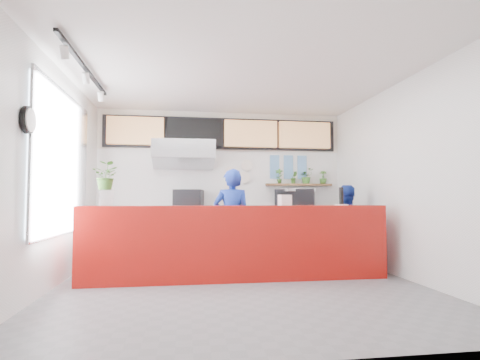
# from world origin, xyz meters

# --- Properties ---
(floor) EXTENTS (5.00, 5.00, 0.00)m
(floor) POSITION_xyz_m (0.00, 0.00, 0.00)
(floor) COLOR slate
(floor) RESTS_ON ground
(ceiling) EXTENTS (5.00, 5.00, 0.00)m
(ceiling) POSITION_xyz_m (0.00, 0.00, 3.00)
(ceiling) COLOR silver
(wall_back) EXTENTS (5.00, 0.00, 5.00)m
(wall_back) POSITION_xyz_m (0.00, 2.50, 1.50)
(wall_back) COLOR white
(wall_back) RESTS_ON ground
(wall_left) EXTENTS (0.00, 5.00, 5.00)m
(wall_left) POSITION_xyz_m (-2.50, 0.00, 1.50)
(wall_left) COLOR white
(wall_left) RESTS_ON ground
(wall_right) EXTENTS (0.00, 5.00, 5.00)m
(wall_right) POSITION_xyz_m (2.50, 0.00, 1.50)
(wall_right) COLOR white
(wall_right) RESTS_ON ground
(service_counter) EXTENTS (4.50, 0.60, 1.10)m
(service_counter) POSITION_xyz_m (0.00, 0.40, 0.55)
(service_counter) COLOR #9F100B
(service_counter) RESTS_ON ground
(cream_band) EXTENTS (5.00, 0.02, 0.80)m
(cream_band) POSITION_xyz_m (0.00, 2.49, 2.60)
(cream_band) COLOR beige
(cream_band) RESTS_ON wall_back
(prep_bench) EXTENTS (1.80, 0.60, 0.90)m
(prep_bench) POSITION_xyz_m (-0.80, 2.20, 0.45)
(prep_bench) COLOR #B2B5BA
(prep_bench) RESTS_ON ground
(panini_oven) EXTENTS (0.62, 0.62, 0.48)m
(panini_oven) POSITION_xyz_m (-0.70, 2.20, 1.14)
(panini_oven) COLOR black
(panini_oven) RESTS_ON prep_bench
(extraction_hood) EXTENTS (1.20, 0.70, 0.35)m
(extraction_hood) POSITION_xyz_m (-0.80, 2.15, 2.15)
(extraction_hood) COLOR #B2B5BA
(extraction_hood) RESTS_ON ceiling
(hood_lip) EXTENTS (1.20, 0.69, 0.31)m
(hood_lip) POSITION_xyz_m (-0.80, 2.15, 1.95)
(hood_lip) COLOR #B2B5BA
(hood_lip) RESTS_ON ceiling
(right_bench) EXTENTS (1.80, 0.60, 0.90)m
(right_bench) POSITION_xyz_m (1.50, 2.20, 0.45)
(right_bench) COLOR #B2B5BA
(right_bench) RESTS_ON ground
(espresso_machine) EXTENTS (0.92, 0.79, 0.50)m
(espresso_machine) POSITION_xyz_m (1.46, 2.20, 1.15)
(espresso_machine) COLOR black
(espresso_machine) RESTS_ON right_bench
(espresso_tray) EXTENTS (0.79, 0.65, 0.06)m
(espresso_tray) POSITION_xyz_m (1.46, 2.20, 1.38)
(espresso_tray) COLOR #BABEC2
(espresso_tray) RESTS_ON espresso_machine
(herb_shelf) EXTENTS (1.40, 0.18, 0.04)m
(herb_shelf) POSITION_xyz_m (1.60, 2.40, 1.50)
(herb_shelf) COLOR brown
(herb_shelf) RESTS_ON wall_back
(menu_board_far_left) EXTENTS (1.10, 0.10, 0.55)m
(menu_board_far_left) POSITION_xyz_m (-1.75, 2.38, 2.55)
(menu_board_far_left) COLOR tan
(menu_board_far_left) RESTS_ON wall_back
(menu_board_mid_left) EXTENTS (1.10, 0.10, 0.55)m
(menu_board_mid_left) POSITION_xyz_m (-0.59, 2.38, 2.55)
(menu_board_mid_left) COLOR black
(menu_board_mid_left) RESTS_ON wall_back
(menu_board_mid_right) EXTENTS (1.10, 0.10, 0.55)m
(menu_board_mid_right) POSITION_xyz_m (0.57, 2.38, 2.55)
(menu_board_mid_right) COLOR tan
(menu_board_mid_right) RESTS_ON wall_back
(menu_board_far_right) EXTENTS (1.10, 0.10, 0.55)m
(menu_board_far_right) POSITION_xyz_m (1.73, 2.38, 2.55)
(menu_board_far_right) COLOR tan
(menu_board_far_right) RESTS_ON wall_back
(soffit) EXTENTS (4.80, 0.04, 0.65)m
(soffit) POSITION_xyz_m (0.00, 2.46, 2.55)
(soffit) COLOR black
(soffit) RESTS_ON wall_back
(window_pane) EXTENTS (0.04, 2.20, 1.90)m
(window_pane) POSITION_xyz_m (-2.47, 0.30, 1.70)
(window_pane) COLOR silver
(window_pane) RESTS_ON wall_left
(window_frame) EXTENTS (0.03, 2.30, 2.00)m
(window_frame) POSITION_xyz_m (-2.45, 0.30, 1.70)
(window_frame) COLOR #B2B5BA
(window_frame) RESTS_ON wall_left
(wall_clock_rim) EXTENTS (0.05, 0.30, 0.30)m
(wall_clock_rim) POSITION_xyz_m (-2.46, -0.90, 2.05)
(wall_clock_rim) COLOR black
(wall_clock_rim) RESTS_ON wall_left
(wall_clock_face) EXTENTS (0.02, 0.26, 0.26)m
(wall_clock_face) POSITION_xyz_m (-2.43, -0.90, 2.05)
(wall_clock_face) COLOR white
(wall_clock_face) RESTS_ON wall_left
(track_rail) EXTENTS (0.05, 2.40, 0.04)m
(track_rail) POSITION_xyz_m (-2.10, 0.00, 2.94)
(track_rail) COLOR black
(track_rail) RESTS_ON ceiling
(dec_plate_a) EXTENTS (0.24, 0.03, 0.24)m
(dec_plate_a) POSITION_xyz_m (0.15, 2.47, 1.75)
(dec_plate_a) COLOR silver
(dec_plate_a) RESTS_ON wall_back
(dec_plate_b) EXTENTS (0.24, 0.03, 0.24)m
(dec_plate_b) POSITION_xyz_m (0.45, 2.47, 1.65)
(dec_plate_b) COLOR silver
(dec_plate_b) RESTS_ON wall_back
(dec_plate_c) EXTENTS (0.24, 0.03, 0.24)m
(dec_plate_c) POSITION_xyz_m (0.15, 2.47, 1.45)
(dec_plate_c) COLOR silver
(dec_plate_c) RESTS_ON wall_back
(dec_plate_d) EXTENTS (0.24, 0.03, 0.24)m
(dec_plate_d) POSITION_xyz_m (0.50, 2.47, 1.90)
(dec_plate_d) COLOR silver
(dec_plate_d) RESTS_ON wall_back
(photo_frame_a) EXTENTS (0.20, 0.02, 0.25)m
(photo_frame_a) POSITION_xyz_m (1.10, 2.48, 2.00)
(photo_frame_a) COLOR #598CBF
(photo_frame_a) RESTS_ON wall_back
(photo_frame_b) EXTENTS (0.20, 0.02, 0.25)m
(photo_frame_b) POSITION_xyz_m (1.40, 2.48, 2.00)
(photo_frame_b) COLOR #598CBF
(photo_frame_b) RESTS_ON wall_back
(photo_frame_c) EXTENTS (0.20, 0.02, 0.25)m
(photo_frame_c) POSITION_xyz_m (1.70, 2.48, 2.00)
(photo_frame_c) COLOR #598CBF
(photo_frame_c) RESTS_ON wall_back
(photo_frame_d) EXTENTS (0.20, 0.02, 0.25)m
(photo_frame_d) POSITION_xyz_m (1.10, 2.48, 1.75)
(photo_frame_d) COLOR #598CBF
(photo_frame_d) RESTS_ON wall_back
(photo_frame_e) EXTENTS (0.20, 0.02, 0.25)m
(photo_frame_e) POSITION_xyz_m (1.40, 2.48, 1.75)
(photo_frame_e) COLOR #598CBF
(photo_frame_e) RESTS_ON wall_back
(photo_frame_f) EXTENTS (0.20, 0.02, 0.25)m
(photo_frame_f) POSITION_xyz_m (1.70, 2.48, 1.75)
(photo_frame_f) COLOR #598CBF
(photo_frame_f) RESTS_ON wall_back
(staff_center) EXTENTS (0.68, 0.50, 1.69)m
(staff_center) POSITION_xyz_m (0.01, 0.97, 0.85)
(staff_center) COLOR navy
(staff_center) RESTS_ON ground
(staff_right) EXTENTS (0.78, 0.66, 1.44)m
(staff_right) POSITION_xyz_m (2.00, 1.01, 0.72)
(staff_right) COLOR navy
(staff_right) RESTS_ON ground
(herb_a) EXTENTS (0.20, 0.17, 0.32)m
(herb_a) POSITION_xyz_m (1.18, 2.40, 1.68)
(herb_a) COLOR #376A25
(herb_a) RESTS_ON herb_shelf
(herb_b) EXTENTS (0.14, 0.12, 0.26)m
(herb_b) POSITION_xyz_m (1.50, 2.40, 1.65)
(herb_b) COLOR #376A25
(herb_b) RESTS_ON herb_shelf
(herb_c) EXTENTS (0.37, 0.35, 0.32)m
(herb_c) POSITION_xyz_m (1.77, 2.40, 1.68)
(herb_c) COLOR #376A25
(herb_c) RESTS_ON herb_shelf
(herb_d) EXTENTS (0.20, 0.19, 0.28)m
(herb_d) POSITION_xyz_m (2.14, 2.40, 1.66)
(herb_d) COLOR #376A25
(herb_d) RESTS_ON herb_shelf
(glass_vase) EXTENTS (0.20, 0.20, 0.24)m
(glass_vase) POSITION_xyz_m (-1.87, 0.32, 1.22)
(glass_vase) COLOR white
(glass_vase) RESTS_ON service_counter
(basil_vase) EXTENTS (0.44, 0.40, 0.40)m
(basil_vase) POSITION_xyz_m (-1.87, 0.32, 1.52)
(basil_vase) COLOR #376A25
(basil_vase) RESTS_ON glass_vase
(napkin_holder) EXTENTS (0.21, 0.16, 0.16)m
(napkin_holder) POSITION_xyz_m (0.73, 0.31, 1.18)
(napkin_holder) COLOR white
(napkin_holder) RESTS_ON service_counter
(white_plate) EXTENTS (0.22, 0.22, 0.02)m
(white_plate) POSITION_xyz_m (1.63, 0.30, 1.11)
(white_plate) COLOR white
(white_plate) RESTS_ON service_counter
(pepper_mill) EXTENTS (0.07, 0.07, 0.26)m
(pepper_mill) POSITION_xyz_m (1.63, 0.30, 1.25)
(pepper_mill) COLOR black
(pepper_mill) RESTS_ON white_plate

